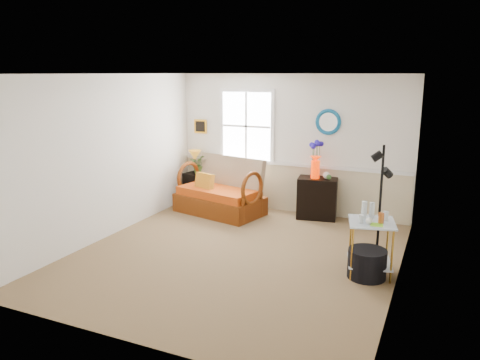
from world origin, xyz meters
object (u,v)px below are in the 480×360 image
at_px(ottoman, 367,264).
at_px(floor_lamp, 380,208).
at_px(lamp_stand, 194,187).
at_px(loveseat, 219,186).
at_px(cabinet, 317,198).
at_px(side_table, 370,248).

bearing_deg(ottoman, floor_lamp, 80.43).
distance_m(lamp_stand, floor_lamp, 4.41).
distance_m(loveseat, cabinet, 1.83).
relative_size(loveseat, floor_lamp, 0.94).
relative_size(cabinet, ottoman, 1.51).
xyz_separation_m(loveseat, floor_lamp, (3.11, -1.42, 0.33)).
bearing_deg(side_table, ottoman, -95.10).
distance_m(side_table, floor_lamp, 0.55).
relative_size(lamp_stand, cabinet, 0.81).
height_order(loveseat, lamp_stand, loveseat).
bearing_deg(side_table, lamp_stand, 150.71).
bearing_deg(ottoman, side_table, 84.90).
relative_size(loveseat, lamp_stand, 2.64).
relative_size(floor_lamp, ottoman, 3.41).
relative_size(lamp_stand, ottoman, 1.22).
distance_m(loveseat, floor_lamp, 3.43).
relative_size(cabinet, floor_lamp, 0.44).
bearing_deg(loveseat, ottoman, -17.80).
distance_m(cabinet, floor_lamp, 2.35).
bearing_deg(lamp_stand, floor_lamp, -25.91).
bearing_deg(side_table, floor_lamp, 78.41).
distance_m(loveseat, side_table, 3.49).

